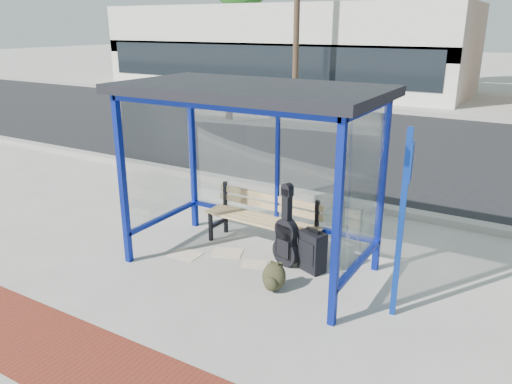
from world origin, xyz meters
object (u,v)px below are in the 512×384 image
Objects in this scene: bench at (264,217)px; backpack at (274,278)px; guitar_bag at (286,238)px; suitcase at (312,252)px.

bench reaches higher than backpack.
backpack is at bearing -60.48° from guitar_bag.
backpack is (0.18, -0.67, -0.23)m from guitar_bag.
guitar_bag is at bearing -152.52° from suitcase.
suitcase is at bearing 20.52° from guitar_bag.
bench is 1.00m from suitcase.
bench is 4.99× the size of backpack.
bench is 2.98× the size of suitcase.
backpack is (-0.19, -0.71, -0.11)m from suitcase.
suitcase is at bearing 66.46° from backpack.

